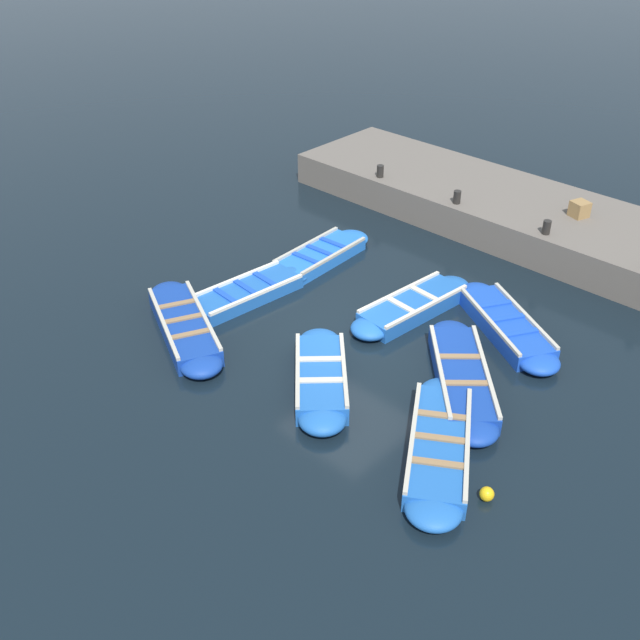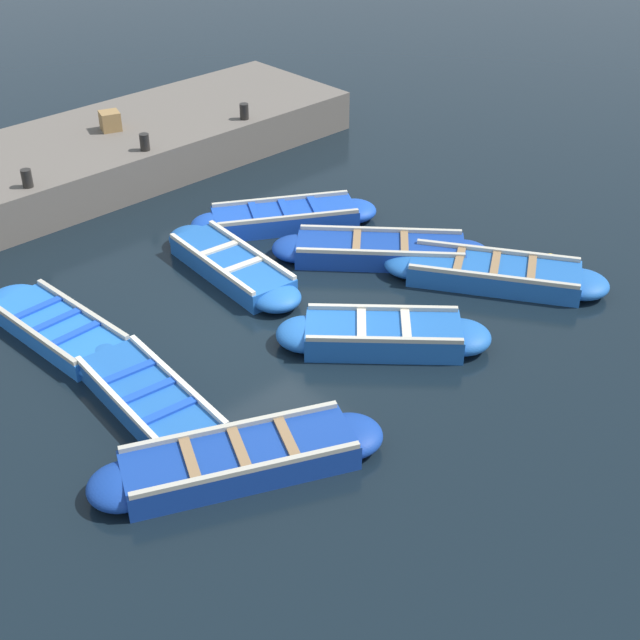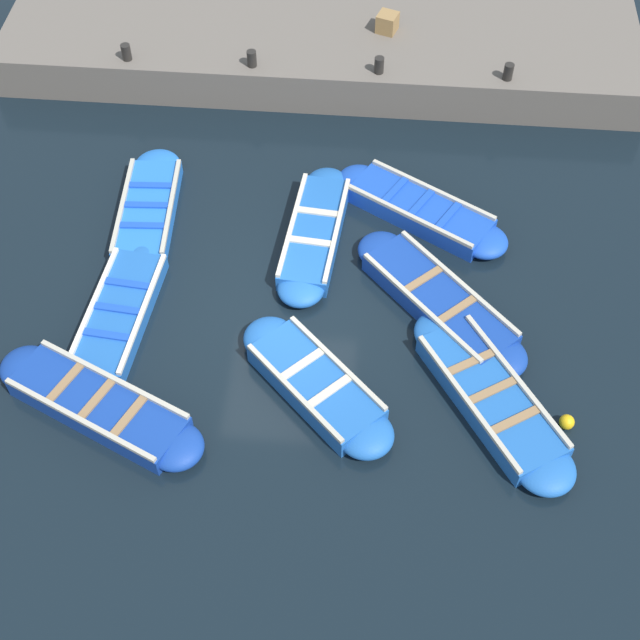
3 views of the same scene
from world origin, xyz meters
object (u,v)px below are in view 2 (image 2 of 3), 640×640
boat_mid_row (383,335)px  buoy_orange_near (550,260)px  boat_inner_gap (231,266)px  wooden_crate (110,121)px  boat_near_quay (285,217)px  bollard_south (244,111)px  boat_end_of_row (494,273)px  boat_outer_right (150,400)px  bollard_mid_north (27,178)px  bollard_mid_south (145,142)px  boat_centre (240,460)px  boat_broadside (380,251)px  boat_tucked (58,329)px

boat_mid_row → buoy_orange_near: size_ratio=12.24×
boat_mid_row → boat_inner_gap: size_ratio=0.83×
boat_inner_gap → wooden_crate: bearing=168.7°
boat_near_quay → bollard_south: bollard_south is taller
boat_mid_row → boat_inner_gap: boat_mid_row is taller
boat_near_quay → wooden_crate: size_ratio=8.87×
boat_end_of_row → boat_outer_right: bearing=-100.6°
boat_near_quay → bollard_mid_north: 4.94m
boat_end_of_row → bollard_south: (-7.40, 0.47, 0.89)m
buoy_orange_near → bollard_mid_south: bearing=-156.4°
boat_centre → boat_end_of_row: 6.34m
boat_end_of_row → bollard_mid_south: 7.76m
boat_centre → buoy_orange_near: bearing=92.8°
boat_broadside → buoy_orange_near: (2.28, 2.05, -0.06)m
boat_centre → wooden_crate: (-9.58, 4.23, 0.91)m
boat_outer_right → buoy_orange_near: bearing=78.6°
boat_inner_gap → buoy_orange_near: (3.72, 4.37, -0.06)m
boat_near_quay → bollard_mid_north: (-3.23, -3.63, 0.90)m
boat_near_quay → bollard_mid_south: bollard_mid_south is taller
boat_inner_gap → boat_outer_right: (2.19, -3.23, -0.03)m
wooden_crate → boat_outer_right: bearing=-29.5°
boat_outer_right → bollard_mid_south: size_ratio=10.58×
bollard_mid_north → boat_centre: bearing=-10.3°
boat_tucked → wooden_crate: size_ratio=8.68×
bollard_mid_north → buoy_orange_near: (7.74, 6.04, -0.95)m
bollard_south → boat_inner_gap: bearing=-42.2°
boat_mid_row → boat_inner_gap: 3.41m
boat_centre → boat_mid_row: bearing=101.4°
boat_inner_gap → bollard_mid_north: bollard_mid_north is taller
boat_outer_right → bollard_mid_south: (-6.20, 4.22, 0.92)m
boat_mid_row → boat_broadside: 2.80m
boat_mid_row → boat_near_quay: (-4.17, 1.65, -0.02)m
boat_near_quay → wooden_crate: wooden_crate is taller
boat_near_quay → bollard_south: size_ratio=10.33×
boat_outer_right → bollard_south: (-6.20, 6.87, 0.92)m
boat_inner_gap → wooden_crate: size_ratio=8.96×
boat_outer_right → bollard_south: 9.30m
boat_mid_row → bollard_mid_north: bearing=-165.0°
boat_tucked → bollard_mid_south: size_ratio=10.11×
boat_centre → boat_end_of_row: bearing=96.4°
boat_broadside → bollard_mid_north: bearing=-143.9°
bollard_south → buoy_orange_near: size_ratio=1.41×
boat_end_of_row → buoy_orange_near: bearing=74.4°
bollard_mid_south → boat_near_quay: bearing=16.8°
boat_broadside → boat_end_of_row: 2.12m
boat_tucked → bollard_south: bollard_south is taller
boat_centre → buoy_orange_near: (-0.37, 7.50, -0.07)m
boat_near_quay → boat_mid_row: bearing=-21.5°
boat_tucked → boat_outer_right: boat_outer_right is taller
boat_outer_right → buoy_orange_near: 7.76m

